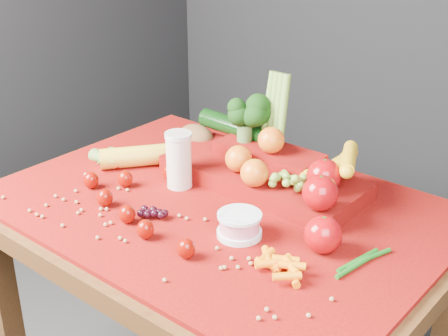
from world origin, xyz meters
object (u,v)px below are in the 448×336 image
Objects in this scene: milk_glass at (179,158)px; produce_mound at (273,166)px; table at (219,242)px; yogurt_bowl at (239,224)px.

produce_mound is (0.19, 0.14, -0.02)m from milk_glass.
yogurt_bowl is at bearing -32.47° from table.
yogurt_bowl is (0.13, -0.08, 0.14)m from table.
milk_glass is 0.23m from produce_mound.
milk_glass reaches higher than table.
produce_mound is (-0.08, 0.24, 0.03)m from yogurt_bowl.
table is at bearing 147.53° from yogurt_bowl.
table is at bearing -106.85° from produce_mound.
table is 11.12× the size of yogurt_bowl.
produce_mound reaches higher than yogurt_bowl.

